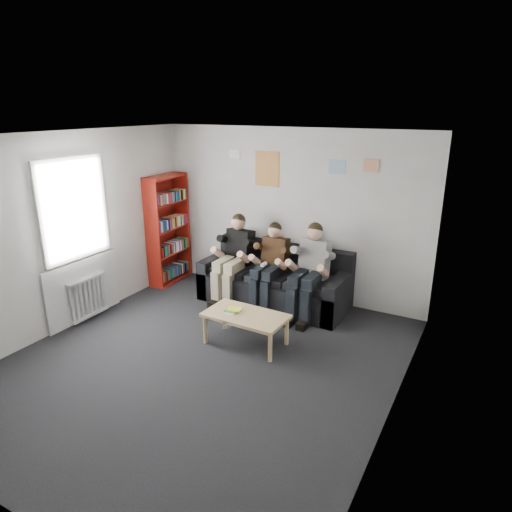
{
  "coord_description": "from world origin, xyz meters",
  "views": [
    {
      "loc": [
        2.94,
        -3.99,
        3.01
      ],
      "look_at": [
        0.05,
        1.3,
        1.01
      ],
      "focal_mm": 32.0,
      "sensor_mm": 36.0,
      "label": 1
    }
  ],
  "objects": [
    {
      "name": "poster_blue",
      "position": [
        0.75,
        2.49,
        2.15
      ],
      "size": [
        0.25,
        0.01,
        0.2
      ],
      "primitive_type": "cube",
      "color": "#3E8ED5",
      "rests_on": "room_shell"
    },
    {
      "name": "sofa",
      "position": [
        -0.02,
        2.06,
        0.32
      ],
      "size": [
        2.32,
        0.95,
        0.9
      ],
      "color": "black",
      "rests_on": "ground"
    },
    {
      "name": "person_middle",
      "position": [
        -0.02,
        1.86,
        0.67
      ],
      "size": [
        0.39,
        0.83,
        1.32
      ],
      "rotation": [
        0.0,
        0.0,
        0.03
      ],
      "color": "#482B18",
      "rests_on": "sofa"
    },
    {
      "name": "room_shell",
      "position": [
        0.0,
        0.0,
        1.35
      ],
      "size": [
        5.0,
        5.0,
        5.0
      ],
      "color": "black",
      "rests_on": "ground"
    },
    {
      "name": "poster_sign",
      "position": [
        -1.0,
        2.49,
        2.25
      ],
      "size": [
        0.2,
        0.01,
        0.14
      ],
      "primitive_type": "cube",
      "color": "white",
      "rests_on": "room_shell"
    },
    {
      "name": "poster_pink",
      "position": [
        1.25,
        2.49,
        2.2
      ],
      "size": [
        0.22,
        0.01,
        0.18
      ],
      "primitive_type": "cube",
      "color": "#DF4594",
      "rests_on": "room_shell"
    },
    {
      "name": "person_right",
      "position": [
        0.62,
        1.85,
        0.7
      ],
      "size": [
        0.42,
        0.91,
        1.4
      ],
      "rotation": [
        0.0,
        0.0,
        -0.07
      ],
      "color": "silver",
      "rests_on": "sofa"
    },
    {
      "name": "window",
      "position": [
        -2.22,
        0.2,
        1.03
      ],
      "size": [
        0.05,
        1.3,
        2.36
      ],
      "color": "white",
      "rests_on": "room_shell"
    },
    {
      "name": "person_left",
      "position": [
        -0.67,
        1.85,
        0.69
      ],
      "size": [
        0.42,
        0.89,
        1.38
      ],
      "rotation": [
        0.0,
        0.0,
        -0.09
      ],
      "color": "black",
      "rests_on": "sofa"
    },
    {
      "name": "coffee_table",
      "position": [
        0.24,
        0.67,
        0.38
      ],
      "size": [
        1.07,
        0.59,
        0.43
      ],
      "rotation": [
        0.0,
        0.0,
        -0.03
      ],
      "color": "#D5B27B",
      "rests_on": "ground"
    },
    {
      "name": "game_cases",
      "position": [
        0.05,
        0.64,
        0.45
      ],
      "size": [
        0.23,
        0.2,
        0.04
      ],
      "rotation": [
        0.0,
        0.0,
        0.05
      ],
      "color": "silver",
      "rests_on": "coffee_table"
    },
    {
      "name": "poster_large",
      "position": [
        -0.4,
        2.49,
        2.05
      ],
      "size": [
        0.42,
        0.01,
        0.55
      ],
      "primitive_type": "cube",
      "color": "gold",
      "rests_on": "room_shell"
    },
    {
      "name": "radiator",
      "position": [
        -2.15,
        0.2,
        0.35
      ],
      "size": [
        0.1,
        0.64,
        0.6
      ],
      "color": "silver",
      "rests_on": "ground"
    },
    {
      "name": "bookshelf",
      "position": [
        -2.08,
        2.01,
        0.95
      ],
      "size": [
        0.28,
        0.85,
        1.9
      ],
      "rotation": [
        0.0,
        0.0,
        0.09
      ],
      "color": "maroon",
      "rests_on": "ground"
    }
  ]
}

